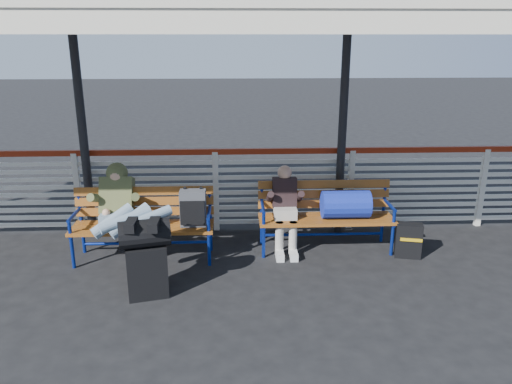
{
  "coord_description": "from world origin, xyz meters",
  "views": [
    {
      "loc": [
        0.28,
        -5.13,
        2.79
      ],
      "look_at": [
        0.55,
        1.0,
        0.87
      ],
      "focal_mm": 35.0,
      "sensor_mm": 36.0,
      "label": 1
    }
  ],
  "objects_px": {
    "luggage_stack": "(146,255)",
    "companion_person": "(285,208)",
    "bench_right": "(337,207)",
    "bench_left": "(159,214)",
    "traveler_man": "(125,214)",
    "suitcase_side": "(408,240)"
  },
  "relations": [
    {
      "from": "luggage_stack",
      "to": "companion_person",
      "type": "distance_m",
      "value": 2.04
    },
    {
      "from": "bench_right",
      "to": "companion_person",
      "type": "bearing_deg",
      "value": -179.93
    },
    {
      "from": "bench_left",
      "to": "bench_right",
      "type": "height_order",
      "value": "bench_left"
    },
    {
      "from": "traveler_man",
      "to": "suitcase_side",
      "type": "relative_size",
      "value": 3.56
    },
    {
      "from": "companion_person",
      "to": "bench_right",
      "type": "bearing_deg",
      "value": 0.07
    },
    {
      "from": "bench_right",
      "to": "luggage_stack",
      "type": "bearing_deg",
      "value": -152.85
    },
    {
      "from": "bench_left",
      "to": "companion_person",
      "type": "height_order",
      "value": "companion_person"
    },
    {
      "from": "traveler_man",
      "to": "luggage_stack",
      "type": "bearing_deg",
      "value": -63.3
    },
    {
      "from": "bench_right",
      "to": "traveler_man",
      "type": "distance_m",
      "value": 2.74
    },
    {
      "from": "luggage_stack",
      "to": "traveler_man",
      "type": "bearing_deg",
      "value": 103.17
    },
    {
      "from": "luggage_stack",
      "to": "bench_left",
      "type": "distance_m",
      "value": 1.04
    },
    {
      "from": "luggage_stack",
      "to": "suitcase_side",
      "type": "bearing_deg",
      "value": 1.97
    },
    {
      "from": "bench_left",
      "to": "suitcase_side",
      "type": "xyz_separation_m",
      "value": [
        3.25,
        -0.13,
        -0.37
      ]
    },
    {
      "from": "bench_left",
      "to": "bench_right",
      "type": "bearing_deg",
      "value": 4.13
    },
    {
      "from": "bench_left",
      "to": "suitcase_side",
      "type": "distance_m",
      "value": 3.27
    },
    {
      "from": "luggage_stack",
      "to": "suitcase_side",
      "type": "relative_size",
      "value": 1.97
    },
    {
      "from": "traveler_man",
      "to": "companion_person",
      "type": "relative_size",
      "value": 1.43
    },
    {
      "from": "bench_left",
      "to": "companion_person",
      "type": "distance_m",
      "value": 1.66
    },
    {
      "from": "companion_person",
      "to": "suitcase_side",
      "type": "height_order",
      "value": "companion_person"
    },
    {
      "from": "traveler_man",
      "to": "suitcase_side",
      "type": "bearing_deg",
      "value": 3.43
    },
    {
      "from": "traveler_man",
      "to": "companion_person",
      "type": "distance_m",
      "value": 2.06
    },
    {
      "from": "luggage_stack",
      "to": "suitcase_side",
      "type": "height_order",
      "value": "luggage_stack"
    }
  ]
}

